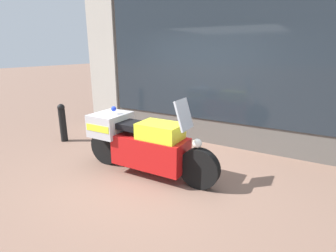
{
  "coord_description": "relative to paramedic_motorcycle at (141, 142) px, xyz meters",
  "views": [
    {
      "loc": [
        2.17,
        -3.44,
        2.01
      ],
      "look_at": [
        -0.06,
        0.36,
        0.73
      ],
      "focal_mm": 28.0,
      "sensor_mm": 36.0,
      "label": 1
    }
  ],
  "objects": [
    {
      "name": "ground_plane",
      "position": [
        0.28,
        0.15,
        -0.55
      ],
      "size": [
        60.0,
        60.0,
        0.0
      ],
      "primitive_type": "plane",
      "color": "#7A5B4C"
    },
    {
      "name": "shop_building",
      "position": [
        -0.13,
        2.14,
        1.34
      ],
      "size": [
        6.69,
        0.55,
        3.77
      ],
      "color": "#56514C",
      "rests_on": "ground"
    },
    {
      "name": "window_display",
      "position": [
        0.65,
        2.17,
        -0.1
      ],
      "size": [
        5.36,
        0.3,
        1.88
      ],
      "color": "slate",
      "rests_on": "ground"
    },
    {
      "name": "paramedic_motorcycle",
      "position": [
        0.0,
        0.0,
        0.0
      ],
      "size": [
        2.45,
        0.66,
        1.33
      ],
      "rotation": [
        0.0,
        0.0,
        0.02
      ],
      "color": "black",
      "rests_on": "ground"
    },
    {
      "name": "street_bollard",
      "position": [
        -2.49,
        0.41,
        -0.1
      ],
      "size": [
        0.16,
        0.16,
        0.86
      ],
      "color": "black",
      "rests_on": "ground"
    }
  ]
}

